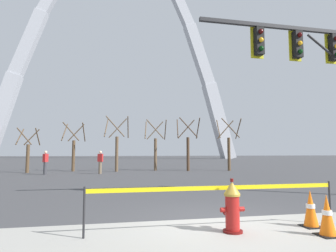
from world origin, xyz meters
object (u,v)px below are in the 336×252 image
fire_hydrant (232,207)px  pedestrian_standing_center (100,162)px  traffic_signal_gantry (326,69)px  traffic_cone_by_hydrant (327,216)px  pedestrian_walking_left (45,162)px  traffic_cone_mid_sidewalk (311,209)px  monument_arch (119,54)px

fire_hydrant → pedestrian_standing_center: 16.02m
fire_hydrant → traffic_signal_gantry: traffic_signal_gantry is taller
traffic_cone_by_hydrant → pedestrian_walking_left: size_ratio=0.46×
traffic_signal_gantry → pedestrian_walking_left: bearing=131.6°
traffic_cone_by_hydrant → traffic_cone_mid_sidewalk: size_ratio=1.00×
fire_hydrant → traffic_cone_mid_sidewalk: (1.69, 0.04, -0.11)m
traffic_cone_by_hydrant → monument_arch: bearing=91.4°
fire_hydrant → traffic_signal_gantry: size_ratio=0.15×
fire_hydrant → pedestrian_standing_center: size_ratio=0.62×
monument_arch → pedestrian_standing_center: bearing=-93.5°
traffic_cone_mid_sidewalk → traffic_signal_gantry: (3.21, 3.12, 3.91)m
fire_hydrant → traffic_cone_mid_sidewalk: bearing=1.4°
traffic_cone_by_hydrant → pedestrian_standing_center: bearing=104.6°
pedestrian_standing_center → traffic_signal_gantry: bearing=-58.9°
fire_hydrant → traffic_signal_gantry: 6.96m
traffic_cone_by_hydrant → traffic_cone_mid_sidewalk: bearing=77.0°
traffic_cone_mid_sidewalk → traffic_cone_by_hydrant: bearing=-103.0°
pedestrian_walking_left → pedestrian_standing_center: size_ratio=1.00×
traffic_cone_mid_sidewalk → pedestrian_walking_left: bearing=116.9°
monument_arch → fire_hydrant: bearing=-90.0°
traffic_cone_mid_sidewalk → monument_arch: monument_arch is taller
fire_hydrant → traffic_signal_gantry: (4.90, 3.17, 3.80)m
traffic_signal_gantry → pedestrian_walking_left: traffic_signal_gantry is taller
traffic_cone_mid_sidewalk → pedestrian_standing_center: pedestrian_standing_center is taller
fire_hydrant → pedestrian_standing_center: (-2.72, 15.78, 0.35)m
fire_hydrant → traffic_cone_by_hydrant: fire_hydrant is taller
pedestrian_standing_center → traffic_cone_mid_sidewalk: bearing=-74.4°
traffic_signal_gantry → pedestrian_walking_left: (-11.20, 12.60, -3.45)m
fire_hydrant → pedestrian_walking_left: 16.99m
fire_hydrant → pedestrian_walking_left: bearing=111.8°
traffic_cone_by_hydrant → monument_arch: (-1.52, 61.01, 23.36)m
traffic_cone_mid_sidewalk → pedestrian_walking_left: (-7.99, 15.73, 0.46)m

